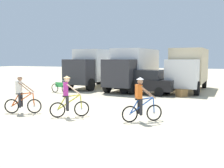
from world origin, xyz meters
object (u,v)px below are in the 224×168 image
Objects in this scene: box_truck_avon_van at (134,67)px; cyclist_orange_shirt at (21,95)px; cyclist_near_camera at (141,101)px; box_truck_white_box at (96,66)px; supply_crate at (182,93)px; sedan_parked at (146,82)px; bicycle_spare at (60,88)px; cyclist_cowboy_hat at (68,98)px; box_truck_tan_camper at (189,67)px.

box_truck_avon_van is 11.02m from cyclist_orange_shirt.
cyclist_near_camera is at bearing -71.37° from box_truck_avon_van.
box_truck_white_box reaches higher than supply_crate.
box_truck_avon_van is at bearing 78.68° from cyclist_orange_shirt.
box_truck_white_box is 1.00× the size of box_truck_avon_van.
cyclist_near_camera is (5.60, 0.54, 0.00)m from cyclist_orange_shirt.
sedan_parked is 7.23× the size of supply_crate.
sedan_parked is at bearing -53.93° from box_truck_avon_van.
bicycle_spare is at bearing -99.59° from box_truck_white_box.
sedan_parked is 8.54m from cyclist_cowboy_hat.
cyclist_cowboy_hat is (-1.29, -8.44, -0.04)m from sedan_parked.
cyclist_cowboy_hat is at bearing -70.46° from box_truck_white_box.
box_truck_white_box is 3.79× the size of cyclist_orange_shirt.
cyclist_orange_shirt is 5.62m from cyclist_near_camera.
cyclist_near_camera is at bearing -37.77° from bicycle_spare.
cyclist_near_camera is at bearing 5.52° from cyclist_orange_shirt.
bicycle_spare reaches higher than supply_crate.
cyclist_cowboy_hat reaches higher than supply_crate.
box_truck_tan_camper is at bearing 50.86° from sedan_parked.
box_truck_avon_van is 3.80× the size of cyclist_cowboy_hat.
box_truck_white_box reaches higher than cyclist_near_camera.
cyclist_orange_shirt is (-3.72, -8.60, -0.04)m from sedan_parked.
box_truck_tan_camper is 11.44m from cyclist_near_camera.
box_truck_tan_camper is at bearing 15.10° from box_truck_avon_van.
box_truck_tan_camper is 10.28m from bicycle_spare.
sedan_parked is at bearing 66.61° from cyclist_orange_shirt.
box_truck_avon_van is 10.83m from cyclist_near_camera.
cyclist_orange_shirt is at bearing -70.86° from bicycle_spare.
cyclist_near_camera is 10.02m from bicycle_spare.
cyclist_cowboy_hat is 8.07m from bicycle_spare.
supply_crate is (6.34, 8.10, -0.59)m from cyclist_orange_shirt.
sedan_parked is 2.38× the size of cyclist_near_camera.
box_truck_white_box reaches higher than sedan_parked.
cyclist_near_camera is 1.06× the size of bicycle_spare.
cyclist_cowboy_hat is (0.28, -10.60, -1.03)m from box_truck_avon_van.
box_truck_avon_van is at bearing 42.42° from bicycle_spare.
bicycle_spare is (-7.91, 6.13, -0.45)m from cyclist_near_camera.
bicycle_spare is (-4.75, 6.51, -0.45)m from cyclist_cowboy_hat.
cyclist_cowboy_hat is at bearing -108.71° from box_truck_tan_camper.
box_truck_white_box is 4.03× the size of bicycle_spare.
box_truck_avon_van is at bearing 147.54° from supply_crate.
cyclist_orange_shirt is at bearing -118.29° from box_truck_tan_camper.
box_truck_tan_camper is 11.50× the size of supply_crate.
box_truck_white_box is at bearing 171.28° from box_truck_avon_van.
box_truck_white_box is at bearing 80.41° from bicycle_spare.
cyclist_near_camera reaches higher than bicycle_spare.
cyclist_cowboy_hat reaches higher than sedan_parked.
box_truck_avon_van is 3.80× the size of cyclist_orange_shirt.
box_truck_white_box is 1.00× the size of box_truck_tan_camper.
box_truck_tan_camper reaches higher than cyclist_cowboy_hat.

